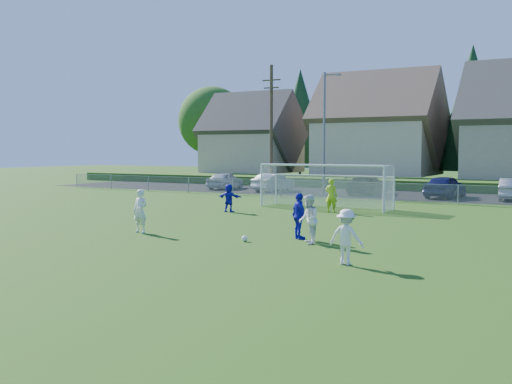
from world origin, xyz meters
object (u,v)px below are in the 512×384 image
(goalkeeper, at_px, (331,196))
(car_b, at_px, (273,182))
(car_f, at_px, (512,189))
(soccer_ball, at_px, (245,239))
(player_blue_b, at_px, (229,198))
(car_e, at_px, (445,187))
(player_white_a, at_px, (140,211))
(player_white_b, at_px, (309,219))
(soccer_goal, at_px, (327,179))
(player_white_c, at_px, (346,237))
(car_d, at_px, (367,185))
(car_a, at_px, (225,180))
(player_blue_a, at_px, (299,216))

(goalkeeper, relative_size, car_b, 0.42)
(car_b, height_order, car_f, car_f)
(soccer_ball, xyz_separation_m, goalkeeper, (-1.21, 10.89, 0.78))
(player_blue_b, bearing_deg, car_e, -117.68)
(player_white_a, distance_m, car_f, 26.29)
(player_white_b, relative_size, soccer_goal, 0.23)
(player_white_c, relative_size, car_d, 0.34)
(car_d, xyz_separation_m, car_e, (5.75, -0.54, 0.08))
(soccer_ball, bearing_deg, car_d, 99.14)
(car_a, height_order, soccer_goal, soccer_goal)
(player_white_c, bearing_deg, player_white_a, -9.17)
(goalkeeper, xyz_separation_m, car_a, (-15.00, 12.97, -0.18))
(player_white_b, height_order, car_d, player_white_b)
(car_a, xyz_separation_m, car_b, (4.82, -0.42, -0.01))
(player_white_a, relative_size, player_white_c, 1.08)
(player_blue_a, relative_size, car_e, 0.38)
(player_white_c, distance_m, car_d, 27.69)
(player_blue_b, relative_size, soccer_goal, 0.20)
(goalkeeper, height_order, car_b, goalkeeper)
(player_white_a, height_order, car_b, player_white_a)
(soccer_ball, xyz_separation_m, player_white_a, (-4.76, -0.10, 0.75))
(car_e, xyz_separation_m, car_f, (4.20, 0.31, -0.07))
(player_blue_a, relative_size, car_f, 0.40)
(player_white_b, height_order, goalkeeper, goalkeeper)
(soccer_goal, bearing_deg, player_white_b, -69.64)
(goalkeeper, height_order, car_e, goalkeeper)
(car_b, distance_m, car_f, 17.47)
(soccer_goal, bearing_deg, player_blue_a, -71.68)
(player_blue_b, distance_m, car_b, 16.05)
(player_white_c, height_order, player_blue_a, player_blue_a)
(player_white_b, xyz_separation_m, player_white_c, (2.53, -2.89, -0.06))
(goalkeeper, relative_size, car_a, 0.43)
(player_blue_a, bearing_deg, car_f, -62.22)
(soccer_goal, bearing_deg, car_d, 97.77)
(soccer_ball, height_order, car_a, car_a)
(car_f, bearing_deg, player_white_a, 60.31)
(player_blue_a, bearing_deg, player_white_a, 54.02)
(player_white_c, height_order, goalkeeper, goalkeeper)
(soccer_ball, xyz_separation_m, car_a, (-16.21, 23.86, 0.60))
(player_white_c, distance_m, player_blue_a, 4.99)
(player_blue_b, height_order, car_b, player_blue_b)
(goalkeeper, xyz_separation_m, car_f, (7.29, 12.96, -0.18))
(player_white_b, distance_m, car_b, 26.55)
(player_white_c, xyz_separation_m, car_d, (-8.62, 26.31, -0.11))
(car_a, height_order, car_f, car_a)
(soccer_ball, distance_m, car_e, 23.62)
(player_white_c, bearing_deg, car_f, -89.41)
(car_a, xyz_separation_m, car_e, (18.09, -0.33, 0.06))
(player_blue_b, xyz_separation_m, car_b, (-5.42, 15.10, -0.05))
(car_f, bearing_deg, goalkeeper, 55.30)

